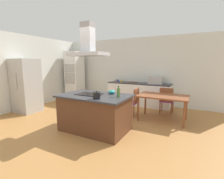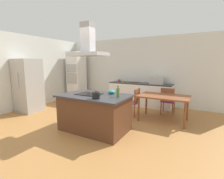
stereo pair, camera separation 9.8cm
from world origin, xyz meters
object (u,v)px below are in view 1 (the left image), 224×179
(wall_oven_stack, at_px, (75,76))
(mixing_bowl, at_px, (112,92))
(refrigerator, at_px, (26,86))
(dining_table, at_px, (163,98))
(countertop_microwave, at_px, (156,80))
(tea_kettle, at_px, (97,95))
(coffee_mug_yellow, at_px, (121,81))
(range_hood, at_px, (88,45))
(coffee_mug_blue, at_px, (118,81))
(chair_facing_back_wall, at_px, (167,99))
(cooktop, at_px, (89,94))
(cutting_board, at_px, (133,82))
(chair_at_left_end, at_px, (133,100))
(olive_oil_bottle, at_px, (118,92))
(coffee_mug_red, at_px, (117,80))

(wall_oven_stack, bearing_deg, mixing_bowl, -35.89)
(refrigerator, bearing_deg, dining_table, 16.37)
(countertop_microwave, bearing_deg, tea_kettle, -99.49)
(coffee_mug_yellow, height_order, refrigerator, refrigerator)
(refrigerator, bearing_deg, range_hood, -4.79)
(coffee_mug_blue, bearing_deg, dining_table, -32.48)
(refrigerator, bearing_deg, countertop_microwave, 34.84)
(refrigerator, distance_m, chair_facing_back_wall, 4.77)
(dining_table, bearing_deg, cooktop, -135.52)
(cooktop, height_order, tea_kettle, tea_kettle)
(countertop_microwave, bearing_deg, wall_oven_stack, -176.40)
(coffee_mug_yellow, bearing_deg, range_hood, -81.82)
(mixing_bowl, xyz_separation_m, chair_facing_back_wall, (1.07, 1.84, -0.44))
(tea_kettle, xyz_separation_m, refrigerator, (-3.26, 0.58, -0.07))
(coffee_mug_yellow, bearing_deg, refrigerator, -132.46)
(mixing_bowl, bearing_deg, coffee_mug_blue, 112.02)
(cutting_board, xyz_separation_m, refrigerator, (-2.89, -2.70, 0.00))
(tea_kettle, bearing_deg, coffee_mug_blue, 107.44)
(wall_oven_stack, xyz_separation_m, chair_at_left_end, (3.35, -1.14, -0.59))
(coffee_mug_yellow, bearing_deg, dining_table, -34.55)
(cutting_board, bearing_deg, chair_at_left_end, -69.33)
(mixing_bowl, distance_m, refrigerator, 3.27)
(olive_oil_bottle, bearing_deg, chair_facing_back_wall, 70.70)
(coffee_mug_red, height_order, coffee_mug_blue, same)
(tea_kettle, xyz_separation_m, coffee_mug_red, (-1.10, 3.29, -0.03))
(coffee_mug_yellow, distance_m, cutting_board, 0.51)
(countertop_microwave, xyz_separation_m, range_hood, (-1.00, -2.88, 1.06))
(tea_kettle, relative_size, cutting_board, 0.64)
(mixing_bowl, height_order, range_hood, range_hood)
(refrigerator, height_order, chair_facing_back_wall, refrigerator)
(tea_kettle, bearing_deg, coffee_mug_red, 108.40)
(wall_oven_stack, bearing_deg, range_hood, -44.16)
(olive_oil_bottle, bearing_deg, countertop_microwave, 85.93)
(countertop_microwave, distance_m, cutting_board, 0.92)
(chair_facing_back_wall, bearing_deg, coffee_mug_yellow, 160.86)
(chair_facing_back_wall, bearing_deg, range_hood, -125.26)
(coffee_mug_blue, bearing_deg, coffee_mug_red, 131.61)
(coffee_mug_red, bearing_deg, countertop_microwave, -2.22)
(olive_oil_bottle, bearing_deg, coffee_mug_yellow, 113.26)
(coffee_mug_blue, bearing_deg, cutting_board, 8.30)
(chair_at_left_end, bearing_deg, tea_kettle, -95.16)
(coffee_mug_red, bearing_deg, cutting_board, -1.05)
(tea_kettle, relative_size, coffee_mug_yellow, 2.42)
(wall_oven_stack, height_order, refrigerator, wall_oven_stack)
(olive_oil_bottle, relative_size, coffee_mug_blue, 2.87)
(chair_at_left_end, bearing_deg, countertop_microwave, 74.80)
(range_hood, bearing_deg, coffee_mug_yellow, 98.18)
(mixing_bowl, xyz_separation_m, dining_table, (1.07, 1.17, -0.28))
(coffee_mug_blue, bearing_deg, mixing_bowl, -67.98)
(countertop_microwave, distance_m, coffee_mug_yellow, 1.41)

